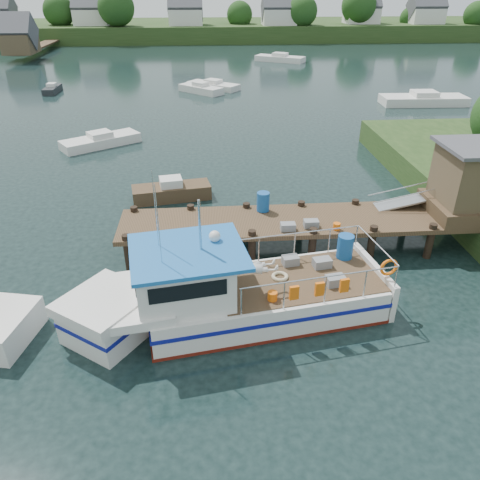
{
  "coord_description": "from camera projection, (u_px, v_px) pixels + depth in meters",
  "views": [
    {
      "loc": [
        -2.22,
        -17.69,
        10.41
      ],
      "look_at": [
        -1.0,
        -1.5,
        1.3
      ],
      "focal_mm": 35.0,
      "sensor_mm": 36.0,
      "label": 1
    }
  ],
  "objects": [
    {
      "name": "ground_plane",
      "position": [
        260.0,
        248.0,
        20.63
      ],
      "size": [
        160.0,
        160.0,
        0.0
      ],
      "primitive_type": "plane",
      "color": "black"
    },
    {
      "name": "moored_c",
      "position": [
        423.0,
        99.0,
        43.88
      ],
      "size": [
        7.93,
        2.95,
        1.24
      ],
      "rotation": [
        0.0,
        0.0,
        -0.21
      ],
      "color": "silver",
      "rests_on": "ground"
    },
    {
      "name": "moored_b",
      "position": [
        201.0,
        89.0,
        48.39
      ],
      "size": [
        4.73,
        4.66,
        1.09
      ],
      "rotation": [
        0.0,
        0.0,
        -0.16
      ],
      "color": "silver",
      "rests_on": "ground"
    },
    {
      "name": "moored_rowboat",
      "position": [
        172.0,
        191.0,
        25.04
      ],
      "size": [
        4.29,
        2.07,
        1.2
      ],
      "rotation": [
        0.0,
        0.0,
        -0.35
      ],
      "color": "#493622",
      "rests_on": "ground"
    },
    {
      "name": "far_shore",
      "position": [
        213.0,
        27.0,
        91.23
      ],
      "size": [
        140.0,
        42.55,
        9.22
      ],
      "color": "#2B431B",
      "rests_on": "ground"
    },
    {
      "name": "lobster_boat",
      "position": [
        226.0,
        295.0,
        15.9
      ],
      "size": [
        11.55,
        4.86,
        5.5
      ],
      "rotation": [
        0.0,
        0.0,
        0.16
      ],
      "color": "silver",
      "rests_on": "ground"
    },
    {
      "name": "moored_e",
      "position": [
        52.0,
        89.0,
        48.5
      ],
      "size": [
        1.2,
        3.47,
        0.95
      ],
      "rotation": [
        0.0,
        0.0,
        0.17
      ],
      "color": "black",
      "rests_on": "ground"
    },
    {
      "name": "moored_d",
      "position": [
        213.0,
        85.0,
        50.15
      ],
      "size": [
        5.79,
        4.97,
        0.98
      ],
      "rotation": [
        0.0,
        0.0,
        0.42
      ],
      "color": "silver",
      "rests_on": "ground"
    },
    {
      "name": "dock",
      "position": [
        412.0,
        197.0,
        19.96
      ],
      "size": [
        16.6,
        3.0,
        4.78
      ],
      "color": "#493622",
      "rests_on": "ground"
    },
    {
      "name": "moored_far",
      "position": [
        280.0,
        58.0,
        66.55
      ],
      "size": [
        7.21,
        5.46,
        1.18
      ],
      "rotation": [
        0.0,
        0.0,
        -0.25
      ],
      "color": "silver",
      "rests_on": "ground"
    },
    {
      "name": "moored_a",
      "position": [
        101.0,
        140.0,
        33.09
      ],
      "size": [
        5.54,
        4.54,
        1.0
      ],
      "rotation": [
        0.0,
        0.0,
        0.24
      ],
      "color": "silver",
      "rests_on": "ground"
    }
  ]
}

